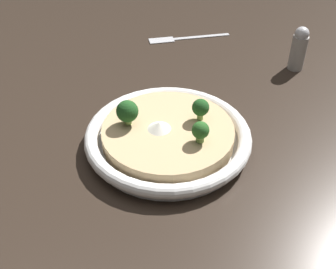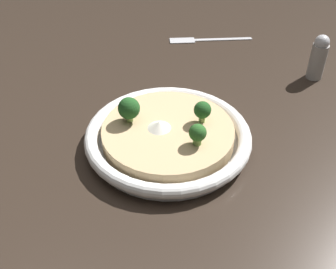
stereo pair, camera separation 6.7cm
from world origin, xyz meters
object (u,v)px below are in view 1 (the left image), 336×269
risotto_bowl (168,136)px  pepper_shaker (299,48)px  fork_utensil (181,38)px  broccoli_back (127,112)px  broccoli_front_right (201,108)px  broccoli_front (200,131)px

risotto_bowl → pepper_shaker: size_ratio=2.91×
fork_utensil → pepper_shaker: pepper_shaker is taller
risotto_bowl → broccoli_back: (0.02, 0.06, 0.04)m
broccoli_back → broccoli_front_right: broccoli_back is taller
broccoli_front → broccoli_front_right: size_ratio=0.94×
broccoli_back → pepper_shaker: bearing=-58.1°
risotto_bowl → fork_utensil: 0.38m
risotto_bowl → broccoli_front: bearing=-127.5°
broccoli_front_right → pepper_shaker: (0.21, -0.23, -0.01)m
fork_utensil → broccoli_front_right: bearing=82.4°
broccoli_front → pepper_shaker: pepper_shaker is taller
broccoli_back → broccoli_front_right: size_ratio=1.13×
risotto_bowl → broccoli_front_right: bearing=-69.4°
broccoli_front → broccoli_back: (0.05, 0.11, 0.00)m
broccoli_front_right → fork_utensil: size_ratio=0.19×
broccoli_front → broccoli_front_right: (0.06, -0.01, 0.00)m
risotto_bowl → broccoli_back: bearing=76.0°
broccoli_front → fork_utensil: bearing=-1.3°
fork_utensil → pepper_shaker: size_ratio=2.09×
broccoli_back → pepper_shaker: pepper_shaker is taller
risotto_bowl → broccoli_front: size_ratio=7.63×
broccoli_back → fork_utensil: 0.39m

